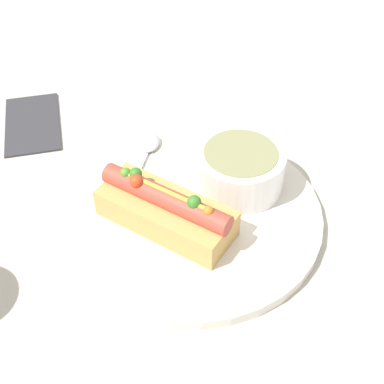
{
  "coord_description": "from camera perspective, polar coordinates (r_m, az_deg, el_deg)",
  "views": [
    {
      "loc": [
        0.34,
        -0.25,
        0.45
      ],
      "look_at": [
        0.0,
        0.0,
        0.04
      ],
      "focal_mm": 50.0,
      "sensor_mm": 36.0,
      "label": 1
    }
  ],
  "objects": [
    {
      "name": "ground_plane",
      "position": [
        0.62,
        0.0,
        -2.77
      ],
      "size": [
        4.0,
        4.0,
        0.0
      ],
      "primitive_type": "plane",
      "color": "#BCB7AD"
    },
    {
      "name": "dinner_plate",
      "position": [
        0.61,
        0.0,
        -2.34
      ],
      "size": [
        0.3,
        0.3,
        0.01
      ],
      "color": "white",
      "rests_on": "ground_plane"
    },
    {
      "name": "hot_dog",
      "position": [
        0.58,
        -2.97,
        -1.72
      ],
      "size": [
        0.16,
        0.11,
        0.06
      ],
      "rotation": [
        0.0,
        0.0,
        0.37
      ],
      "color": "tan",
      "rests_on": "dinner_plate"
    },
    {
      "name": "soup_bowl",
      "position": [
        0.63,
        4.84,
        2.85
      ],
      "size": [
        0.1,
        0.1,
        0.05
      ],
      "color": "white",
      "rests_on": "dinner_plate"
    },
    {
      "name": "spoon",
      "position": [
        0.68,
        -4.91,
        4.26
      ],
      "size": [
        0.1,
        0.12,
        0.01
      ],
      "rotation": [
        0.0,
        0.0,
        2.27
      ],
      "color": "#B7B7BC",
      "rests_on": "dinner_plate"
    },
    {
      "name": "napkin",
      "position": [
        0.78,
        -16.67,
        7.1
      ],
      "size": [
        0.15,
        0.12,
        0.01
      ],
      "rotation": [
        0.0,
        0.0,
        -0.42
      ],
      "color": "#333338",
      "rests_on": "ground_plane"
    }
  ]
}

